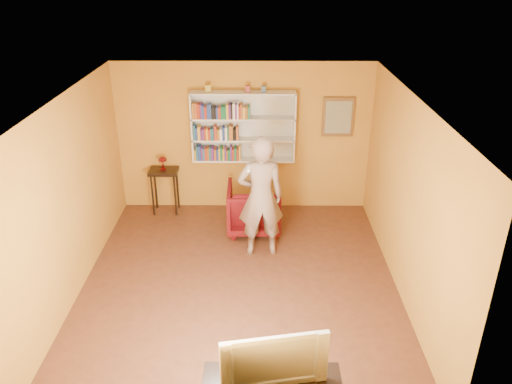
% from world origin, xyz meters
% --- Properties ---
extents(room_shell, '(5.30, 5.80, 2.88)m').
position_xyz_m(room_shell, '(0.00, 0.00, 1.02)').
color(room_shell, '#482617').
rests_on(room_shell, ground).
extents(bookshelf, '(1.80, 0.29, 1.23)m').
position_xyz_m(bookshelf, '(0.00, 2.41, 1.59)').
color(bookshelf, silver).
rests_on(bookshelf, room_shell).
extents(books_row_lower, '(0.81, 0.19, 0.27)m').
position_xyz_m(books_row_lower, '(-0.45, 2.30, 1.13)').
color(books_row_lower, gold).
rests_on(books_row_lower, bookshelf).
extents(books_row_middle, '(0.78, 0.19, 0.26)m').
position_xyz_m(books_row_middle, '(-0.48, 2.30, 1.51)').
color(books_row_middle, '#225D7D').
rests_on(books_row_middle, bookshelf).
extents(books_row_upper, '(0.97, 0.19, 0.27)m').
position_xyz_m(books_row_upper, '(-0.37, 2.30, 1.89)').
color(books_row_upper, '#9D5D1C').
rests_on(books_row_upper, bookshelf).
extents(ornament_left, '(0.09, 0.09, 0.12)m').
position_xyz_m(ornament_left, '(-0.58, 2.35, 2.27)').
color(ornament_left, gold).
rests_on(ornament_left, bookshelf).
extents(ornament_centre, '(0.08, 0.08, 0.11)m').
position_xyz_m(ornament_centre, '(0.08, 2.35, 2.27)').
color(ornament_centre, maroon).
rests_on(ornament_centre, bookshelf).
extents(ornament_right, '(0.07, 0.07, 0.10)m').
position_xyz_m(ornament_right, '(0.35, 2.35, 2.27)').
color(ornament_right, '#43596F').
rests_on(ornament_right, bookshelf).
extents(framed_painting, '(0.55, 0.05, 0.70)m').
position_xyz_m(framed_painting, '(1.65, 2.46, 1.75)').
color(framed_painting, brown).
rests_on(framed_painting, room_shell).
extents(console_table, '(0.51, 0.39, 0.83)m').
position_xyz_m(console_table, '(-1.43, 2.25, 0.69)').
color(console_table, black).
rests_on(console_table, ground).
extents(ruby_lustre, '(0.15, 0.15, 0.25)m').
position_xyz_m(ruby_lustre, '(-1.43, 2.25, 1.01)').
color(ruby_lustre, maroon).
rests_on(ruby_lustre, console_table).
extents(armchair, '(0.90, 0.92, 0.82)m').
position_xyz_m(armchair, '(0.19, 1.60, 0.41)').
color(armchair, '#46050C').
rests_on(armchair, ground).
extents(person, '(0.76, 0.55, 1.94)m').
position_xyz_m(person, '(0.30, 0.86, 0.97)').
color(person, '#7E675C').
rests_on(person, ground).
extents(game_remote, '(0.04, 0.15, 0.04)m').
position_xyz_m(game_remote, '(0.13, 0.47, 1.60)').
color(game_remote, white).
rests_on(game_remote, person).
extents(television, '(1.06, 0.32, 0.60)m').
position_xyz_m(television, '(0.41, -2.25, 0.80)').
color(television, black).
rests_on(television, tv_cabinet).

